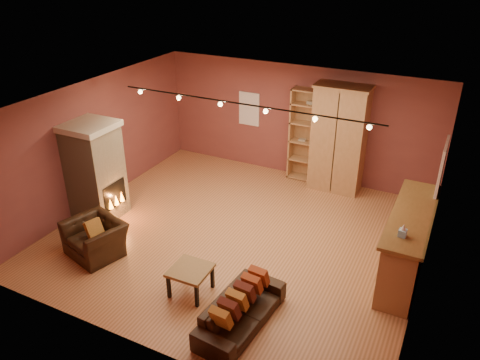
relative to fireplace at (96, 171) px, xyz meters
The scene contains 16 objects.
floor 3.28m from the fireplace, 11.16° to the left, with size 7.00×7.00×0.00m, color #9E5F38.
ceiling 3.55m from the fireplace, 11.16° to the left, with size 7.00×7.00×0.00m, color brown.
back_wall 4.92m from the fireplace, 51.69° to the left, with size 7.00×0.02×2.80m, color brown.
left_wall 0.83m from the fireplace, 127.41° to the left, with size 0.02×6.50×2.80m, color brown.
right_wall 6.58m from the fireplace, ahead, with size 0.02×6.50×2.80m, color brown.
fireplace is the anchor object (origin of this frame).
back_window 4.24m from the fireplace, 65.55° to the left, with size 0.56×0.04×0.86m, color white.
bookcase 5.07m from the fireplace, 47.38° to the left, with size 0.94×0.37×2.31m.
armoire 5.48m from the fireplace, 40.05° to the left, with size 1.25×0.71×2.55m.
bar_counter 6.32m from the fireplace, ahead, with size 0.68×2.57×1.23m.
tissue_box 6.20m from the fireplace, ahead, with size 0.13×0.13×0.22m.
right_window 6.84m from the fireplace, 17.08° to the left, with size 0.05×0.90×1.00m, color white.
loveseat 4.56m from the fireplace, 20.88° to the right, with size 0.66×1.79×0.74m.
armchair 1.59m from the fireplace, 51.73° to the right, with size 1.18×0.93×0.91m.
coffee_table 3.44m from the fireplace, 22.80° to the right, with size 0.66×0.66×0.49m.
track_rail 3.54m from the fireplace, 14.74° to the left, with size 5.20×0.09×0.13m.
Camera 1 is at (3.62, -7.15, 5.30)m, focal length 35.00 mm.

